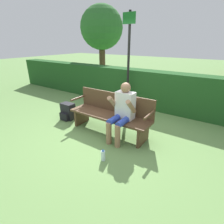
{
  "coord_description": "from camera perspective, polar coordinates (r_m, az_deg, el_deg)",
  "views": [
    {
      "loc": [
        2.06,
        -2.91,
        1.96
      ],
      "look_at": [
        0.15,
        -0.1,
        0.57
      ],
      "focal_mm": 28.0,
      "sensor_mm": 36.0,
      "label": 1
    }
  ],
  "objects": [
    {
      "name": "park_bench",
      "position": [
        3.93,
        -0.39,
        -0.4
      ],
      "size": [
        1.92,
        0.51,
        0.88
      ],
      "color": "#513823",
      "rests_on": "ground"
    },
    {
      "name": "ground_plane",
      "position": [
        4.07,
        -0.96,
        -6.52
      ],
      "size": [
        40.0,
        40.0,
        0.0
      ],
      "primitive_type": "plane",
      "color": "#668E4C"
    },
    {
      "name": "hedge_back",
      "position": [
        5.57,
        11.46,
        7.36
      ],
      "size": [
        12.0,
        0.53,
        1.13
      ],
      "color": "#1E4C1E",
      "rests_on": "ground"
    },
    {
      "name": "signpost",
      "position": [
        5.18,
        5.41,
        17.49
      ],
      "size": [
        0.38,
        0.09,
        2.7
      ],
      "color": "black",
      "rests_on": "ground"
    },
    {
      "name": "person_seated",
      "position": [
        3.56,
        3.44,
        0.73
      ],
      "size": [
        0.51,
        0.61,
        1.2
      ],
      "color": "silver",
      "rests_on": "ground"
    },
    {
      "name": "tree",
      "position": [
        8.98,
        -3.41,
        25.59
      ],
      "size": [
        1.96,
        1.96,
        3.5
      ],
      "color": "#4C3823",
      "rests_on": "ground"
    },
    {
      "name": "backpack",
      "position": [
        4.79,
        -14.3,
        0.09
      ],
      "size": [
        0.35,
        0.3,
        0.44
      ],
      "color": "black",
      "rests_on": "ground"
    },
    {
      "name": "water_bottle",
      "position": [
        3.15,
        -2.91,
        -14.0
      ],
      "size": [
        0.08,
        0.08,
        0.21
      ],
      "color": "silver",
      "rests_on": "ground"
    }
  ]
}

